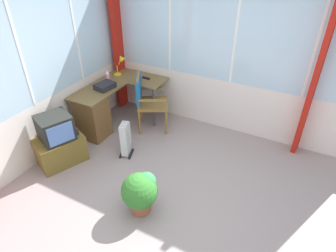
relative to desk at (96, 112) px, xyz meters
The scene contains 14 objects.
ground 2.04m from the desk, 114.18° to the right, with size 4.88×5.26×0.06m, color gray.
north_window_panel 1.24m from the desk, 157.50° to the left, with size 3.88×0.07×2.56m.
east_window_panel 2.32m from the desk, 57.70° to the right, with size 0.07×4.26×2.56m.
curtain_corner 1.33m from the desk, 11.54° to the left, with size 0.28×0.07×2.46m, color #B51D14.
curtain_east_far 3.28m from the desk, 70.30° to the right, with size 0.28×0.07×2.46m, color #B51D14.
desk is the anchor object (origin of this frame).
desk_lamp 1.01m from the desk, ahead, with size 0.24×0.21×0.34m.
tv_remote 1.02m from the desk, 26.02° to the right, with size 0.04×0.15×0.02m, color black.
spray_bottle 0.61m from the desk, ahead, with size 0.06×0.06×0.22m.
paper_tray 0.44m from the desk, ahead, with size 0.30×0.23×0.09m, color #242228.
wooden_armchair 0.82m from the desk, 50.02° to the right, with size 0.65×0.65×0.95m.
tv_on_stand 0.83m from the desk, behind, with size 0.76×0.65×0.76m.
space_heater 0.79m from the desk, 108.76° to the right, with size 0.29×0.23×0.55m.
potted_plant 1.85m from the desk, 125.31° to the right, with size 0.43×0.43×0.53m.
Camera 1 is at (-2.21, -1.08, 2.79)m, focal length 30.99 mm.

